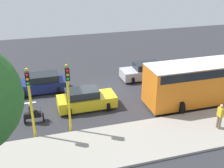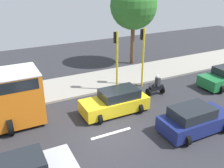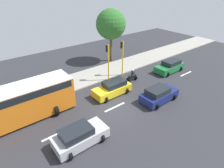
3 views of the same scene
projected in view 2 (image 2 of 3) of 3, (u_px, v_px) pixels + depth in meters
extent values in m
cube|color=#2D2D33|center=(111.00, 134.00, 14.35)|extent=(40.00, 60.00, 0.10)
cube|color=#9E998E|center=(70.00, 86.00, 20.04)|extent=(4.00, 60.00, 0.15)
cube|color=white|center=(194.00, 109.00, 16.82)|extent=(0.20, 2.40, 0.01)
cube|color=white|center=(111.00, 133.00, 14.33)|extent=(0.20, 2.40, 0.01)
cylinder|color=black|center=(220.00, 89.00, 19.00)|extent=(0.64, 0.22, 0.64)
cylinder|color=black|center=(204.00, 81.00, 20.30)|extent=(0.64, 0.22, 0.64)
cube|color=yellow|center=(114.00, 104.00, 16.29)|extent=(1.73, 4.20, 0.80)
cube|color=#1E2328|center=(119.00, 93.00, 16.16)|extent=(1.45, 2.35, 0.56)
cylinder|color=black|center=(99.00, 118.00, 15.19)|extent=(0.64, 0.22, 0.64)
cylinder|color=black|center=(89.00, 107.00, 16.43)|extent=(0.64, 0.22, 0.64)
cylinder|color=black|center=(139.00, 108.00, 16.34)|extent=(0.64, 0.22, 0.64)
cylinder|color=black|center=(127.00, 98.00, 17.58)|extent=(0.64, 0.22, 0.64)
cube|color=#1E2328|center=(15.00, 167.00, 10.07)|extent=(1.52, 2.28, 0.56)
cylinder|color=black|center=(54.00, 161.00, 11.78)|extent=(0.64, 0.22, 0.64)
cube|color=navy|center=(195.00, 122.00, 14.39)|extent=(1.84, 4.04, 0.80)
cube|color=#1E2328|center=(192.00, 112.00, 13.99)|extent=(1.54, 2.26, 0.56)
cylinder|color=black|center=(202.00, 114.00, 15.70)|extent=(0.64, 0.22, 0.64)
cylinder|color=black|center=(223.00, 127.00, 14.38)|extent=(0.64, 0.22, 0.64)
cylinder|color=black|center=(166.00, 124.00, 14.60)|extent=(0.64, 0.22, 0.64)
cylinder|color=black|center=(186.00, 140.00, 13.27)|extent=(0.64, 0.22, 0.64)
cylinder|color=black|center=(10.00, 126.00, 14.10)|extent=(1.00, 0.30, 1.00)
cylinder|color=black|center=(5.00, 109.00, 15.90)|extent=(1.00, 0.30, 1.00)
cylinder|color=black|center=(148.00, 93.00, 18.46)|extent=(0.60, 0.10, 0.60)
cylinder|color=black|center=(162.00, 90.00, 18.96)|extent=(0.60, 0.10, 0.60)
cube|color=black|center=(156.00, 88.00, 18.63)|extent=(0.28, 1.10, 0.36)
sphere|color=black|center=(154.00, 86.00, 18.48)|extent=(0.32, 0.32, 0.32)
cylinder|color=black|center=(150.00, 85.00, 18.27)|extent=(0.55, 0.04, 0.04)
cube|color=#333338|center=(158.00, 82.00, 18.50)|extent=(0.36, 0.24, 0.60)
sphere|color=silver|center=(157.00, 77.00, 18.32)|extent=(0.26, 0.26, 0.26)
cylinder|color=yellow|center=(117.00, 62.00, 18.52)|extent=(0.14, 0.14, 4.50)
cube|color=black|center=(116.00, 38.00, 18.00)|extent=(0.24, 0.24, 0.76)
sphere|color=red|center=(115.00, 34.00, 18.01)|extent=(0.16, 0.16, 0.16)
sphere|color=#F2A50C|center=(115.00, 37.00, 18.10)|extent=(0.16, 0.16, 0.16)
sphere|color=green|center=(115.00, 41.00, 18.20)|extent=(0.16, 0.16, 0.16)
cylinder|color=yellow|center=(143.00, 58.00, 19.43)|extent=(0.14, 0.14, 4.50)
cube|color=black|center=(142.00, 34.00, 18.91)|extent=(0.24, 0.24, 0.76)
sphere|color=red|center=(142.00, 31.00, 18.92)|extent=(0.16, 0.16, 0.16)
sphere|color=#F2A50C|center=(142.00, 34.00, 19.01)|extent=(0.16, 0.16, 0.16)
sphere|color=green|center=(141.00, 37.00, 19.11)|extent=(0.16, 0.16, 0.16)
cylinder|color=brown|center=(132.00, 43.00, 24.60)|extent=(0.36, 0.36, 3.90)
sphere|color=#2D6B28|center=(134.00, 6.00, 23.24)|extent=(4.22, 4.22, 4.22)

